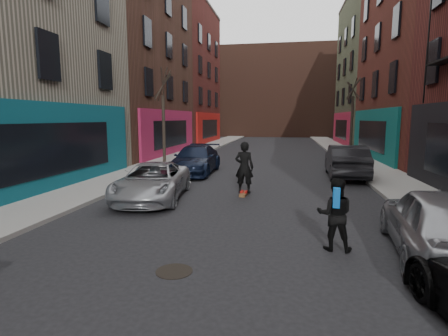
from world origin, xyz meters
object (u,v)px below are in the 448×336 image
at_px(parked_left_end, 196,160).
at_px(pedestrian, 335,214).
at_px(parked_right_end, 346,161).
at_px(skateboard, 244,194).
at_px(parked_left_far, 153,181).
at_px(manhole, 174,271).
at_px(tree_left_far, 163,110).
at_px(tree_right_far, 352,109).
at_px(parked_right_far, 440,223).
at_px(skateboarder, 244,167).

relative_size(parked_left_end, pedestrian, 3.13).
xyz_separation_m(parked_right_end, skateboard, (-4.43, -4.96, -0.75)).
xyz_separation_m(parked_left_far, manhole, (2.63, -5.61, -0.64)).
relative_size(tree_left_far, tree_right_far, 0.96).
relative_size(tree_left_far, parked_right_far, 1.46).
distance_m(parked_right_end, pedestrian, 10.25).
distance_m(parked_right_end, manhole, 12.80).
height_order(tree_right_far, parked_left_far, tree_right_far).
relative_size(parked_right_end, manhole, 6.92).
height_order(tree_left_far, skateboard, tree_left_far).
height_order(parked_left_end, manhole, parked_left_end).
bearing_deg(parked_right_far, skateboarder, -42.03).
distance_m(tree_right_far, parked_right_far, 19.90).
relative_size(pedestrian, manhole, 2.29).
xyz_separation_m(parked_left_end, manhole, (2.63, -11.64, -0.72)).
height_order(skateboarder, pedestrian, skateboarder).
relative_size(tree_right_far, skateboarder, 3.52).
relative_size(parked_right_far, skateboard, 5.58).
xyz_separation_m(tree_right_far, parked_left_end, (-9.40, -9.57, -2.80)).
relative_size(tree_left_far, parked_left_end, 1.30).
relative_size(parked_right_end, skateboarder, 2.51).
relative_size(parked_left_end, parked_right_far, 1.12).
distance_m(tree_left_far, parked_left_far, 10.42).
distance_m(tree_left_far, tree_right_far, 13.78).
xyz_separation_m(parked_right_end, manhole, (-4.95, -11.77, -0.79)).
xyz_separation_m(parked_left_end, parked_right_end, (7.57, 0.14, 0.07)).
distance_m(skateboarder, pedestrian, 5.75).
xyz_separation_m(parked_right_far, pedestrian, (-2.05, 0.13, 0.05)).
bearing_deg(parked_left_far, skateboarder, 13.51).
distance_m(parked_right_far, skateboard, 7.06).
relative_size(parked_left_end, skateboard, 6.26).
xyz_separation_m(tree_left_far, skateboard, (6.14, -8.39, -3.33)).
bearing_deg(skateboarder, parked_left_far, 26.59).
bearing_deg(parked_left_end, pedestrian, -61.14).
relative_size(skateboard, pedestrian, 0.50).
xyz_separation_m(skateboard, skateboarder, (-0.00, 0.00, 1.01)).
bearing_deg(tree_left_far, parked_left_far, -72.64).
height_order(tree_right_far, skateboarder, tree_right_far).
bearing_deg(tree_right_far, skateboarder, -113.50).
distance_m(parked_left_end, skateboard, 5.79).
xyz_separation_m(parked_left_end, skateboard, (3.14, -4.82, -0.68)).
bearing_deg(skateboard, tree_left_far, 131.77).
relative_size(tree_left_far, skateboard, 8.12).
bearing_deg(skateboard, manhole, -88.79).
distance_m(parked_left_far, parked_right_end, 9.77).
bearing_deg(manhole, tree_left_far, 110.31).
distance_m(skateboard, manhole, 6.84).
height_order(parked_left_end, parked_right_far, parked_right_far).
distance_m(parked_left_end, parked_right_end, 7.58).
bearing_deg(skateboard, parked_left_far, -153.41).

